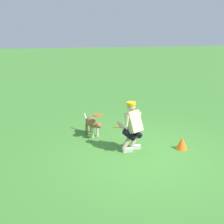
% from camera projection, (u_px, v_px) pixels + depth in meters
% --- Properties ---
extents(ground_plane, '(60.00, 60.00, 0.00)m').
position_uv_depth(ground_plane, '(145.00, 157.00, 6.71)').
color(ground_plane, '#438533').
extents(person, '(0.71, 0.53, 1.29)m').
position_uv_depth(person, '(133.00, 125.00, 6.85)').
color(person, silver).
rests_on(person, ground_plane).
extents(dog, '(0.51, 0.95, 0.56)m').
position_uv_depth(dog, '(93.00, 124.00, 7.87)').
color(dog, olive).
rests_on(dog, ground_plane).
extents(frisbee_flying, '(0.28, 0.28, 0.08)m').
position_uv_depth(frisbee_flying, '(98.00, 115.00, 7.54)').
color(frisbee_flying, '#EC551A').
extents(frisbee_held, '(0.35, 0.33, 0.13)m').
position_uv_depth(frisbee_held, '(118.00, 127.00, 6.96)').
color(frisbee_held, yellow).
rests_on(frisbee_held, person).
extents(training_cone, '(0.30, 0.30, 0.33)m').
position_uv_depth(training_cone, '(182.00, 143.00, 7.10)').
color(training_cone, orange).
rests_on(training_cone, ground_plane).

